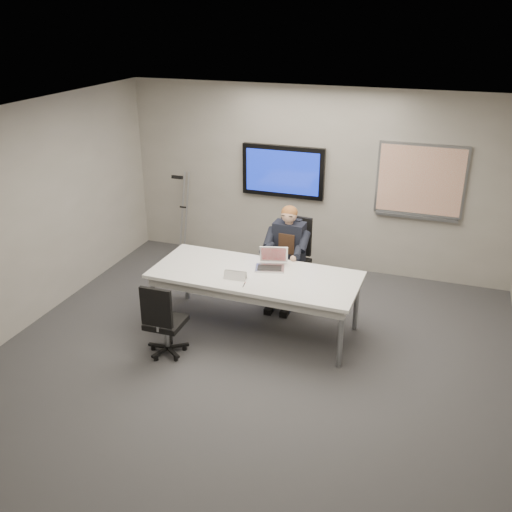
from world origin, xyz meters
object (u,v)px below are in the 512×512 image
(office_chair_far, at_px, (290,272))
(laptop, at_px, (271,262))
(office_chair_near, at_px, (165,333))
(conference_table, at_px, (255,280))
(seated_person, at_px, (285,267))

(office_chair_far, distance_m, laptop, 0.97)
(office_chair_far, relative_size, office_chair_near, 1.19)
(conference_table, height_order, office_chair_far, office_chair_far)
(office_chair_near, bearing_deg, conference_table, -132.17)
(office_chair_near, relative_size, laptop, 2.28)
(conference_table, distance_m, laptop, 0.32)
(conference_table, bearing_deg, laptop, 63.05)
(office_chair_near, distance_m, laptop, 1.59)
(seated_person, bearing_deg, office_chair_near, -116.92)
(office_chair_far, height_order, seated_person, seated_person)
(office_chair_far, bearing_deg, conference_table, -91.55)
(conference_table, height_order, office_chair_near, office_chair_near)
(seated_person, xyz_separation_m, laptop, (-0.01, -0.56, 0.30))
(conference_table, bearing_deg, office_chair_far, 83.14)
(office_chair_near, bearing_deg, laptop, -129.70)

